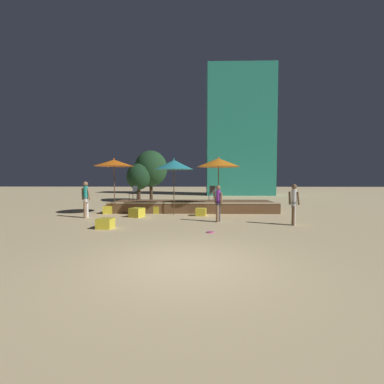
# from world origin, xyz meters

# --- Properties ---
(ground_plane) EXTENTS (120.00, 120.00, 0.00)m
(ground_plane) POSITION_xyz_m (0.00, 0.00, 0.00)
(ground_plane) COLOR #D1B784
(wooden_deck) EXTENTS (9.69, 3.02, 0.64)m
(wooden_deck) POSITION_xyz_m (0.01, 9.86, 0.28)
(wooden_deck) COLOR brown
(wooden_deck) RESTS_ON ground
(patio_umbrella_0) EXTENTS (2.15, 2.15, 3.08)m
(patio_umbrella_0) POSITION_xyz_m (-4.32, 8.27, 2.82)
(patio_umbrella_0) COLOR brown
(patio_umbrella_0) RESTS_ON ground
(patio_umbrella_1) EXTENTS (2.40, 2.40, 3.17)m
(patio_umbrella_1) POSITION_xyz_m (1.44, 8.54, 2.85)
(patio_umbrella_1) COLOR brown
(patio_umbrella_1) RESTS_ON ground
(patio_umbrella_2) EXTENTS (2.12, 2.12, 3.05)m
(patio_umbrella_2) POSITION_xyz_m (-1.00, 8.10, 2.71)
(patio_umbrella_2) COLOR brown
(patio_umbrella_2) RESTS_ON ground
(cube_seat_0) EXTENTS (0.67, 0.67, 0.40)m
(cube_seat_0) POSITION_xyz_m (-2.15, 8.67, 0.20)
(cube_seat_0) COLOR yellow
(cube_seat_0) RESTS_ON ground
(cube_seat_1) EXTENTS (0.80, 0.80, 0.47)m
(cube_seat_1) POSITION_xyz_m (-2.81, 7.11, 0.23)
(cube_seat_1) COLOR yellow
(cube_seat_1) RESTS_ON ground
(cube_seat_2) EXTENTS (0.60, 0.60, 0.40)m
(cube_seat_2) POSITION_xyz_m (0.46, 7.68, 0.20)
(cube_seat_2) COLOR yellow
(cube_seat_2) RESTS_ON ground
(cube_seat_3) EXTENTS (0.56, 0.56, 0.43)m
(cube_seat_3) POSITION_xyz_m (-4.74, 8.38, 0.22)
(cube_seat_3) COLOR yellow
(cube_seat_3) RESTS_ON ground
(cube_seat_4) EXTENTS (0.61, 0.61, 0.39)m
(cube_seat_4) POSITION_xyz_m (-3.32, 4.09, 0.20)
(cube_seat_4) COLOR yellow
(cube_seat_4) RESTS_ON ground
(person_0) EXTENTS (0.51, 0.30, 1.81)m
(person_0) POSITION_xyz_m (-5.27, 6.79, 1.00)
(person_0) COLOR #997051
(person_0) RESTS_ON ground
(person_1) EXTENTS (0.43, 0.30, 1.65)m
(person_1) POSITION_xyz_m (1.21, 5.73, 0.88)
(person_1) COLOR #3F3F47
(person_1) RESTS_ON ground
(person_2) EXTENTS (0.44, 0.29, 1.73)m
(person_2) POSITION_xyz_m (4.31, 4.98, 0.94)
(person_2) COLOR white
(person_2) RESTS_ON ground
(bistro_chair_0) EXTENTS (0.47, 0.46, 0.90)m
(bistro_chair_0) POSITION_xyz_m (-3.40, 8.94, 1.18)
(bistro_chair_0) COLOR #2D3338
(bistro_chair_0) RESTS_ON wooden_deck
(bistro_chair_1) EXTENTS (0.42, 0.42, 0.90)m
(bistro_chair_1) POSITION_xyz_m (1.14, 9.40, 1.18)
(bistro_chair_1) COLOR #47474C
(bistro_chair_1) RESTS_ON wooden_deck
(frisbee_disc) EXTENTS (0.27, 0.27, 0.03)m
(frisbee_disc) POSITION_xyz_m (0.75, 3.40, 0.02)
(frisbee_disc) COLOR #E54C99
(frisbee_disc) RESTS_ON ground
(background_tree_0) EXTENTS (2.02, 2.02, 3.26)m
(background_tree_0) POSITION_xyz_m (-4.75, 15.93, 2.13)
(background_tree_0) COLOR #3D2B1C
(background_tree_0) RESTS_ON ground
(background_tree_1) EXTENTS (2.89, 2.89, 4.47)m
(background_tree_1) POSITION_xyz_m (-3.89, 17.01, 2.88)
(background_tree_1) COLOR #3D2B1C
(background_tree_1) RESTS_ON ground
(distant_building) EXTENTS (8.00, 4.11, 15.35)m
(distant_building) POSITION_xyz_m (5.37, 26.14, 7.67)
(distant_building) COLOR teal
(distant_building) RESTS_ON ground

